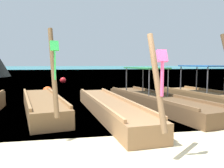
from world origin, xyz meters
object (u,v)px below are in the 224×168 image
Objects in this scene: longtail_boat_turquoise_ribbon at (213,98)px; longtail_boat_yellow_ribbon at (156,101)px; mooring_buoy_near at (63,80)px; longtail_boat_green_ribbon at (43,105)px; longtail_boat_pink_ribbon at (110,108)px; mooring_buoy_far at (48,91)px.

longtail_boat_yellow_ribbon is at bearing -177.20° from longtail_boat_turquoise_ribbon.
longtail_boat_green_ribbon is at bearing -92.14° from mooring_buoy_near.
longtail_boat_pink_ribbon is 5.82m from mooring_buoy_far.
longtail_boat_yellow_ribbon is at bearing -42.59° from mooring_buoy_far.
longtail_boat_green_ribbon is at bearing -87.50° from mooring_buoy_far.
longtail_boat_pink_ribbon is 13.38× the size of mooring_buoy_far.
longtail_boat_yellow_ribbon is at bearing 0.20° from longtail_boat_green_ribbon.
longtail_boat_turquoise_ribbon is 13.91m from mooring_buoy_near.
longtail_boat_turquoise_ribbon is 8.39m from mooring_buoy_far.
longtail_boat_turquoise_ribbon reaches higher than mooring_buoy_far.
longtail_boat_green_ribbon is 11.48× the size of mooring_buoy_near.
longtail_boat_pink_ribbon is at bearing -167.07° from longtail_boat_turquoise_ribbon.
longtail_boat_pink_ribbon is at bearing -81.82° from mooring_buoy_near.
mooring_buoy_far is (-4.64, 4.27, -0.03)m from longtail_boat_yellow_ribbon.
longtail_boat_pink_ribbon is at bearing -21.61° from longtail_boat_green_ribbon.
longtail_boat_pink_ribbon is 13.56× the size of mooring_buoy_near.
mooring_buoy_far is (-2.56, 5.22, 0.00)m from longtail_boat_pink_ribbon.
longtail_boat_green_ribbon is at bearing 158.39° from longtail_boat_pink_ribbon.
longtail_boat_pink_ribbon is 1.02× the size of longtail_boat_yellow_ribbon.
longtail_boat_green_ribbon is at bearing -179.80° from longtail_boat_yellow_ribbon.
longtail_boat_green_ribbon is 1.01× the size of longtail_boat_turquoise_ribbon.
longtail_boat_turquoise_ribbon is 11.20× the size of mooring_buoy_far.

